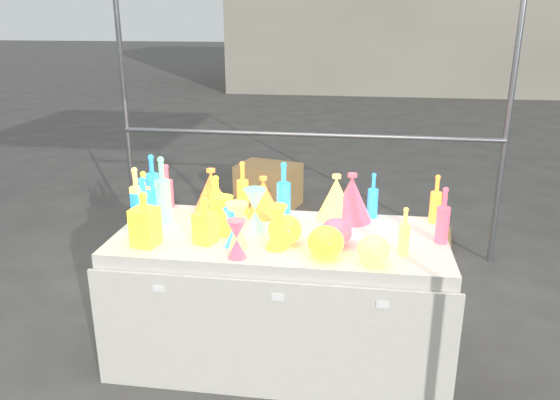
# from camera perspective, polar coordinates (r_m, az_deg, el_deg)

# --- Properties ---
(ground) EXTENTS (80.00, 80.00, 0.00)m
(ground) POSITION_cam_1_polar(r_m,az_deg,el_deg) (3.35, 0.00, -15.58)
(ground) COLOR #5B5954
(ground) RESTS_ON ground
(display_table) EXTENTS (1.84, 0.83, 0.75)m
(display_table) POSITION_cam_1_polar(r_m,az_deg,el_deg) (3.15, -0.02, -10.03)
(display_table) COLOR silver
(display_table) RESTS_ON ground
(cardboard_box_closed) EXTENTS (0.70, 0.58, 0.44)m
(cardboard_box_closed) POSITION_cam_1_polar(r_m,az_deg,el_deg) (5.66, -1.21, 1.55)
(cardboard_box_closed) COLOR tan
(cardboard_box_closed) RESTS_ON ground
(cardboard_box_flat) EXTENTS (0.80, 0.63, 0.06)m
(cardboard_box_flat) POSITION_cam_1_polar(r_m,az_deg,el_deg) (4.98, 13.18, -3.73)
(cardboard_box_flat) COLOR tan
(cardboard_box_flat) RESTS_ON ground
(bottle_0) EXTENTS (0.08, 0.08, 0.27)m
(bottle_0) POSITION_cam_1_polar(r_m,az_deg,el_deg) (3.34, -13.98, 0.68)
(bottle_0) COLOR #BE3511
(bottle_0) RESTS_ON display_table
(bottle_1) EXTENTS (0.09, 0.09, 0.34)m
(bottle_1) POSITION_cam_1_polar(r_m,az_deg,el_deg) (3.47, -13.17, 1.97)
(bottle_1) COLOR #17812D
(bottle_1) RESTS_ON display_table
(bottle_2) EXTENTS (0.09, 0.09, 0.32)m
(bottle_2) POSITION_cam_1_polar(r_m,az_deg,el_deg) (3.27, -3.92, 1.31)
(bottle_2) COLOR #EEA919
(bottle_2) RESTS_ON display_table
(bottle_3) EXTENTS (0.09, 0.09, 0.28)m
(bottle_3) POSITION_cam_1_polar(r_m,az_deg,el_deg) (3.45, -11.71, 1.46)
(bottle_3) COLOR #1E23B2
(bottle_3) RESTS_ON display_table
(bottle_4) EXTENTS (0.10, 0.10, 0.32)m
(bottle_4) POSITION_cam_1_polar(r_m,az_deg,el_deg) (3.25, -14.77, 0.57)
(bottle_4) COLOR #179172
(bottle_4) RESTS_ON display_table
(bottle_5) EXTENTS (0.11, 0.11, 0.39)m
(bottle_5) POSITION_cam_1_polar(r_m,az_deg,el_deg) (3.19, -12.16, 1.07)
(bottle_5) COLOR #AC2270
(bottle_5) RESTS_ON display_table
(bottle_6) EXTENTS (0.09, 0.09, 0.28)m
(bottle_6) POSITION_cam_1_polar(r_m,az_deg,el_deg) (3.13, -6.63, 0.05)
(bottle_6) COLOR #BE3511
(bottle_6) RESTS_ON display_table
(bottle_7) EXTENTS (0.10, 0.10, 0.34)m
(bottle_7) POSITION_cam_1_polar(r_m,az_deg,el_deg) (3.17, 0.38, 0.98)
(bottle_7) COLOR #17812D
(bottle_7) RESTS_ON display_table
(decanter_0) EXTENTS (0.14, 0.14, 0.29)m
(decanter_0) POSITION_cam_1_polar(r_m,az_deg,el_deg) (2.90, -13.96, -1.91)
(decanter_0) COLOR #BE3511
(decanter_0) RESTS_ON display_table
(decanter_1) EXTENTS (0.13, 0.13, 0.26)m
(decanter_1) POSITION_cam_1_polar(r_m,az_deg,el_deg) (2.87, -7.84, -2.07)
(decanter_1) COLOR #EEA919
(decanter_1) RESTS_ON display_table
(decanter_2) EXTENTS (0.12, 0.12, 0.27)m
(decanter_2) POSITION_cam_1_polar(r_m,az_deg,el_deg) (3.24, -14.09, 0.08)
(decanter_2) COLOR #17812D
(decanter_2) RESTS_ON display_table
(hourglass_0) EXTENTS (0.13, 0.13, 0.23)m
(hourglass_0) POSITION_cam_1_polar(r_m,az_deg,el_deg) (2.78, -0.41, -2.86)
(hourglass_0) COLOR #EEA919
(hourglass_0) RESTS_ON display_table
(hourglass_1) EXTENTS (0.10, 0.10, 0.20)m
(hourglass_1) POSITION_cam_1_polar(r_m,az_deg,el_deg) (2.69, -4.55, -4.09)
(hourglass_1) COLOR #1E23B2
(hourglass_1) RESTS_ON display_table
(hourglass_2) EXTENTS (0.15, 0.15, 0.24)m
(hourglass_2) POSITION_cam_1_polar(r_m,az_deg,el_deg) (2.81, -4.47, -2.62)
(hourglass_2) COLOR #179172
(hourglass_2) RESTS_ON display_table
(hourglass_3) EXTENTS (0.14, 0.14, 0.25)m
(hourglass_3) POSITION_cam_1_polar(r_m,az_deg,el_deg) (2.99, -2.63, -1.11)
(hourglass_3) COLOR #AC2270
(hourglass_3) RESTS_ON display_table
(hourglass_4) EXTENTS (0.11, 0.11, 0.22)m
(hourglass_4) POSITION_cam_1_polar(r_m,az_deg,el_deg) (2.98, -5.87, -1.63)
(hourglass_4) COLOR #BE3511
(hourglass_4) RESTS_ON display_table
(hourglass_5) EXTENTS (0.11, 0.11, 0.21)m
(hourglass_5) POSITION_cam_1_polar(r_m,az_deg,el_deg) (2.82, -4.88, -2.87)
(hourglass_5) COLOR #17812D
(hourglass_5) RESTS_ON display_table
(globe_0) EXTENTS (0.21, 0.21, 0.14)m
(globe_0) POSITION_cam_1_polar(r_m,az_deg,el_deg) (2.70, 4.77, -4.62)
(globe_0) COLOR #BE3511
(globe_0) RESTS_ON display_table
(globe_1) EXTENTS (0.20, 0.20, 0.13)m
(globe_1) POSITION_cam_1_polar(r_m,az_deg,el_deg) (2.66, 9.75, -5.33)
(globe_1) COLOR #179172
(globe_1) RESTS_ON display_table
(globe_2) EXTENTS (0.24, 0.24, 0.14)m
(globe_2) POSITION_cam_1_polar(r_m,az_deg,el_deg) (2.84, 0.49, -3.30)
(globe_2) COLOR #EEA919
(globe_2) RESTS_ON display_table
(globe_3) EXTENTS (0.21, 0.21, 0.13)m
(globe_3) POSITION_cam_1_polar(r_m,az_deg,el_deg) (2.85, 5.90, -3.50)
(globe_3) COLOR #1E23B2
(globe_3) RESTS_ON display_table
(lampshade_0) EXTENTS (0.30, 0.30, 0.28)m
(lampshade_0) POSITION_cam_1_polar(r_m,az_deg,el_deg) (3.29, -7.16, 0.91)
(lampshade_0) COLOR gold
(lampshade_0) RESTS_ON display_table
(lampshade_1) EXTENTS (0.27, 0.27, 0.24)m
(lampshade_1) POSITION_cam_1_polar(r_m,az_deg,el_deg) (3.23, -1.75, 0.37)
(lampshade_1) COLOR gold
(lampshade_1) RESTS_ON display_table
(lampshade_2) EXTENTS (0.26, 0.26, 0.28)m
(lampshade_2) POSITION_cam_1_polar(r_m,az_deg,el_deg) (3.18, 7.48, 0.30)
(lampshade_2) COLOR #1E23B2
(lampshade_2) RESTS_ON display_table
(lampshade_3) EXTENTS (0.29, 0.29, 0.27)m
(lampshade_3) POSITION_cam_1_polar(r_m,az_deg,el_deg) (3.18, 5.87, 0.28)
(lampshade_3) COLOR #179172
(lampshade_3) RESTS_ON display_table
(bottle_8) EXTENTS (0.07, 0.07, 0.27)m
(bottle_8) POSITION_cam_1_polar(r_m,az_deg,el_deg) (3.25, 9.69, 0.48)
(bottle_8) COLOR #17812D
(bottle_8) RESTS_ON display_table
(bottle_9) EXTENTS (0.08, 0.08, 0.29)m
(bottle_9) POSITION_cam_1_polar(r_m,az_deg,el_deg) (3.25, 15.99, 0.12)
(bottle_9) COLOR #EEA919
(bottle_9) RESTS_ON display_table
(bottle_10) EXTENTS (0.08, 0.08, 0.31)m
(bottle_10) POSITION_cam_1_polar(r_m,az_deg,el_deg) (2.97, 16.70, -1.51)
(bottle_10) COLOR #1E23B2
(bottle_10) RESTS_ON display_table
(bottle_11) EXTENTS (0.06, 0.06, 0.25)m
(bottle_11) POSITION_cam_1_polar(r_m,az_deg,el_deg) (2.77, 12.88, -3.19)
(bottle_11) COLOR #179172
(bottle_11) RESTS_ON display_table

